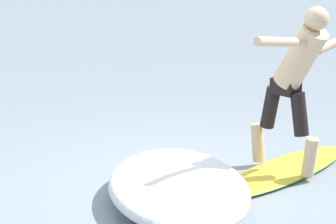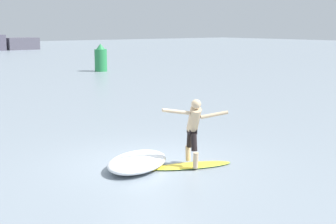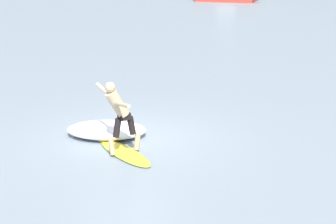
{
  "view_description": "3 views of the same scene",
  "coord_description": "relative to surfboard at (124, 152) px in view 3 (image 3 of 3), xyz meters",
  "views": [
    {
      "loc": [
        -7.07,
        -2.68,
        2.91
      ],
      "look_at": [
        0.2,
        0.17,
        0.67
      ],
      "focal_mm": 85.0,
      "sensor_mm": 36.0,
      "label": 1
    },
    {
      "loc": [
        -6.87,
        -9.67,
        3.53
      ],
      "look_at": [
        0.8,
        0.26,
        1.23
      ],
      "focal_mm": 50.0,
      "sensor_mm": 36.0,
      "label": 2
    },
    {
      "loc": [
        8.57,
        -10.48,
        4.8
      ],
      "look_at": [
        0.7,
        0.74,
        0.63
      ],
      "focal_mm": 60.0,
      "sensor_mm": 36.0,
      "label": 3
    }
  ],
  "objects": [
    {
      "name": "surfboard",
      "position": [
        0.0,
        0.0,
        0.0
      ],
      "size": [
        2.3,
        1.33,
        0.19
      ],
      "color": "yellow",
      "rests_on": "ground"
    },
    {
      "name": "ground_plane",
      "position": [
        -0.6,
        0.92,
        -0.03
      ],
      "size": [
        200.0,
        200.0,
        0.0
      ],
      "primitive_type": "plane",
      "color": "gray"
    },
    {
      "name": "wave_foam_at_tail",
      "position": [
        -1.15,
        0.7,
        0.14
      ],
      "size": [
        2.43,
        2.16,
        0.35
      ],
      "color": "white",
      "rests_on": "ground"
    },
    {
      "name": "surfer",
      "position": [
        -0.02,
        -0.14,
        1.07
      ],
      "size": [
        1.57,
        1.07,
        1.74
      ],
      "color": "tan",
      "rests_on": "surfboard"
    }
  ]
}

